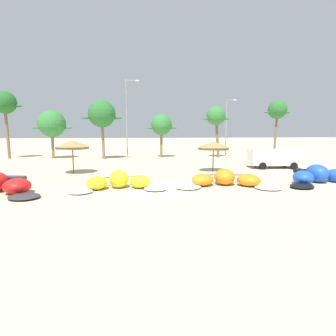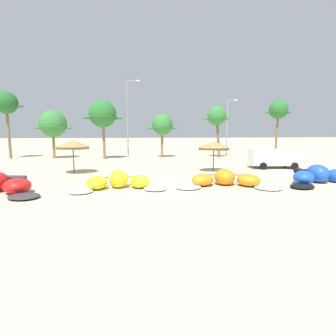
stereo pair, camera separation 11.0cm
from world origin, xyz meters
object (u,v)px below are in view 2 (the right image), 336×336
Objects in this scene: kite_left at (119,182)px; beach_umbrella_middle at (214,145)px; beach_umbrella_near_van at (73,145)px; parked_van at (274,157)px; palm_right_of_gap at (278,110)px; palm_leftmost at (6,104)px; lamppost_west_center at (228,124)px; palm_left at (53,124)px; palm_left_of_gap at (103,114)px; palm_center_left at (162,125)px; lamppost_west at (128,115)px; kite_center at (321,176)px; kite_left_of_center at (225,180)px; palm_center_right at (217,117)px.

kite_left is 10.22m from beach_umbrella_middle.
parked_van is (18.76, 0.99, -1.39)m from beach_umbrella_near_van.
palm_leftmost is at bearing -176.24° from palm_right_of_gap.
lamppost_west_center is at bearing 38.35° from beach_umbrella_near_van.
palm_right_of_gap is (33.29, 3.23, 2.30)m from palm_left.
palm_center_left is (7.83, 1.12, -1.32)m from palm_left_of_gap.
palm_left_of_gap is 3.92m from lamppost_west.
kite_center is 31.28m from palm_left.
palm_left_of_gap is (-3.07, 18.64, 5.34)m from kite_left.
palm_leftmost is at bearing 173.68° from palm_left.
parked_van is at bearing -51.01° from palm_center_left.
lamppost_west_center is (6.81, 15.63, 2.31)m from beach_umbrella_middle.
beach_umbrella_middle is at bearing 80.78° from kite_left_of_center.
palm_left is (-9.72, 20.15, 4.13)m from kite_left.
kite_left is 0.72× the size of palm_right_of_gap.
kite_center is 0.81× the size of palm_right_of_gap.
palm_left_of_gap reaches higher than kite_left_of_center.
palm_left_of_gap is 27.08m from palm_right_of_gap.
palm_left is 14.48m from palm_center_left.
lamppost_west is (-4.60, 1.10, 1.42)m from palm_center_left.
palm_right_of_gap reaches higher than beach_umbrella_middle.
palm_center_right is at bearing -3.70° from palm_left.
beach_umbrella_near_van is at bearing -124.49° from palm_center_left.
kite_left_of_center is at bearing -125.39° from palm_right_of_gap.
palm_leftmost is 6.48m from palm_left.
parked_van is 33.45m from palm_leftmost.
palm_leftmost is 1.25× the size of palm_center_right.
beach_umbrella_middle is 17.07m from lamppost_west.
palm_left_of_gap reaches higher than kite_left.
palm_right_of_gap is at bearing 5.54° from palm_left.
parked_van is 0.59× the size of palm_right_of_gap.
palm_left is (-5.50, 13.46, 2.08)m from beach_umbrella_near_van.
kite_center is at bearing 0.11° from kite_left.
kite_left_of_center is at bearing -99.22° from beach_umbrella_middle.
beach_umbrella_near_van is 12.45m from palm_left_of_gap.
kite_center is at bearing -20.21° from beach_umbrella_near_van.
palm_center_right is at bearing 95.38° from kite_center.
beach_umbrella_middle is 17.06m from palm_left_of_gap.
palm_left_of_gap reaches higher than kite_center.
parked_van is at bearing 85.08° from kite_center.
parked_van is (6.57, 1.58, -1.26)m from beach_umbrella_middle.
palm_right_of_gap is at bearing 10.69° from lamppost_west_center.
lamppost_west is at bearing 108.17° from kite_left_of_center.
lamppost_west is at bearing -173.86° from palm_right_of_gap.
kite_center is at bearing -0.11° from kite_left_of_center.
kite_left is at bearing -103.54° from palm_center_left.
kite_left_of_center is 6.43m from beach_umbrella_middle.
palm_left is 24.55m from lamppost_west_center.
beach_umbrella_middle reaches higher than kite_center.
palm_leftmost is at bearing -178.27° from lamppost_west_center.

